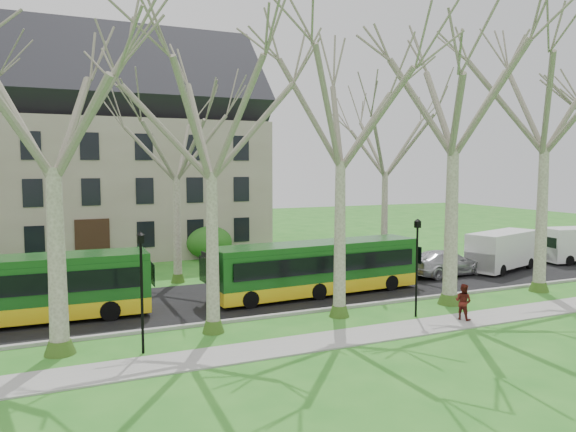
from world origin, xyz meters
The scene contains 14 objects.
ground centered at (0.00, 0.00, 0.00)m, with size 120.00×120.00×0.00m, color #297421.
sidewalk centered at (0.00, -2.50, 0.03)m, with size 70.00×2.00×0.06m, color gray.
road centered at (0.00, 5.50, 0.03)m, with size 80.00×8.00×0.06m, color black.
curb centered at (0.00, 1.50, 0.07)m, with size 80.00×0.25×0.14m, color #A5A39E.
building centered at (-6.00, 24.00, 8.07)m, with size 26.50×12.20×16.00m.
tree_row_verge centered at (0.00, 0.30, 7.00)m, with size 49.00×7.00×14.00m.
tree_row_far centered at (-1.33, 11.00, 6.00)m, with size 33.00×7.00×12.00m.
lamp_row centered at (0.00, -1.00, 2.57)m, with size 36.22×0.22×4.30m.
hedges centered at (-4.67, 14.00, 1.00)m, with size 30.60×8.60×2.00m.
bus_lead centered at (-10.64, 4.91, 1.52)m, with size 11.69×2.43×2.92m, color #164F18, non-canonical shape.
bus_follow centered at (3.86, 4.47, 1.47)m, with size 11.24×2.34×2.81m, color #164F18, non-canonical shape.
sedan centered at (13.30, 5.74, 0.83)m, with size 2.16×5.31×1.54m, color #BCBBC1.
van_a centered at (17.70, 5.57, 1.30)m, with size 5.67×2.06×2.47m, color silver, non-canonical shape.
pedestrian_b centered at (7.45, -2.40, 0.84)m, with size 0.76×0.59×1.57m, color #521812.
Camera 1 is at (-9.32, -21.07, 6.74)m, focal length 35.00 mm.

